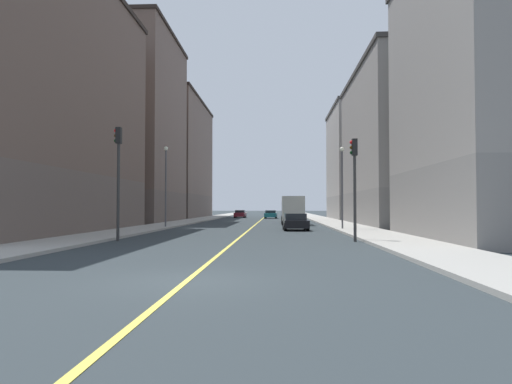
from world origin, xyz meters
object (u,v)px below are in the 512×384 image
object	(u,v)px
building_left_near	(500,88)
building_left_far	(362,164)
building_right_corner	(30,97)
street_lamp_left_near	(342,178)
car_black	(295,222)
car_teal	(271,214)
building_right_distant	(176,159)
car_maroon	(240,214)
traffic_light_left_near	(354,174)
building_left_mid	(400,147)
building_right_midblock	(137,128)
traffic_light_right_near	(118,168)
box_truck	(293,209)
car_red	(290,216)
street_lamp_right_near	(166,178)

from	to	relation	value
building_left_near	building_left_far	size ratio (longest dim) A/B	1.04
building_right_corner	street_lamp_left_near	distance (m)	23.69
street_lamp_left_near	car_black	bearing A→B (deg)	-178.89
street_lamp_left_near	car_teal	bearing A→B (deg)	99.49
building_right_distant	car_maroon	distance (m)	14.35
building_right_distant	traffic_light_left_near	size ratio (longest dim) A/B	4.55
building_left_near	building_left_mid	size ratio (longest dim) A/B	0.80
building_left_far	building_right_midblock	distance (m)	32.95
traffic_light_right_near	traffic_light_left_near	bearing A→B (deg)	0.00
street_lamp_left_near	box_truck	size ratio (longest dim) A/B	0.89
traffic_light_right_near	box_truck	bearing A→B (deg)	66.66
building_right_corner	building_right_midblock	bearing A→B (deg)	90.00
car_black	building_right_corner	bearing A→B (deg)	-163.26
building_left_far	street_lamp_left_near	world-z (taller)	building_left_far
car_red	car_teal	distance (m)	15.25
building_right_corner	car_black	world-z (taller)	building_right_corner
building_right_corner	car_maroon	world-z (taller)	building_right_corner
building_right_corner	box_truck	bearing A→B (deg)	43.05
building_right_corner	car_red	bearing A→B (deg)	55.85
building_left_near	traffic_light_right_near	world-z (taller)	building_left_near
building_left_mid	car_red	bearing A→B (deg)	135.80
building_left_mid	building_right_corner	bearing A→B (deg)	-150.47
street_lamp_right_near	car_maroon	bearing A→B (deg)	84.93
building_left_far	car_red	distance (m)	17.00
traffic_light_left_near	car_teal	world-z (taller)	traffic_light_left_near
building_left_far	car_teal	world-z (taller)	building_left_far
car_red	car_maroon	bearing A→B (deg)	111.95
building_left_mid	car_teal	xyz separation A→B (m)	(-13.69, 25.80, -7.40)
car_black	car_red	bearing A→B (deg)	89.66
traffic_light_left_near	car_maroon	xyz separation A→B (m)	(-10.42, 53.54, -2.97)
car_red	car_black	bearing A→B (deg)	-90.34
building_right_midblock	car_black	size ratio (longest dim) A/B	5.82
building_left_near	street_lamp_left_near	distance (m)	13.55
building_right_corner	car_black	bearing A→B (deg)	16.74
building_right_midblock	street_lamp_left_near	world-z (taller)	building_right_midblock
traffic_light_right_near	box_truck	size ratio (longest dim) A/B	0.86
building_right_distant	box_truck	size ratio (longest dim) A/B	3.46
car_black	building_left_mid	bearing A→B (deg)	45.23
building_right_midblock	street_lamp_right_near	size ratio (longest dim) A/B	3.30
building_left_far	building_right_distant	distance (m)	31.12
building_right_midblock	street_lamp_right_near	world-z (taller)	building_right_midblock
street_lamp_right_near	car_maroon	world-z (taller)	street_lamp_right_near
traffic_light_right_near	street_lamp_right_near	xyz separation A→B (m)	(-0.98, 14.98, 0.37)
building_left_mid	car_red	size ratio (longest dim) A/B	5.24
building_left_mid	building_right_midblock	world-z (taller)	building_right_midblock
car_black	car_teal	bearing A→B (deg)	93.83
building_right_distant	car_teal	xyz separation A→B (m)	(16.17, -3.98, -9.29)
traffic_light_left_near	box_truck	xyz separation A→B (m)	(-2.53, 23.93, -2.02)
car_red	traffic_light_left_near	bearing A→B (deg)	-85.70
building_right_corner	street_lamp_left_near	bearing A→B (deg)	14.26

